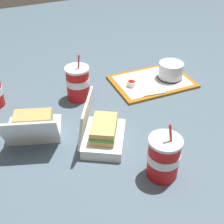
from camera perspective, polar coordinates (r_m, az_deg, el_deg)
name	(u,v)px	position (r m, az deg, el deg)	size (l,w,h in m)	color
ground_plane	(107,116)	(1.28, -0.94, -0.69)	(3.20, 3.20, 0.00)	#4C6070
food_tray	(152,82)	(1.51, 7.34, 5.54)	(0.38, 0.27, 0.01)	#A56619
cake_container	(171,71)	(1.52, 10.67, 7.40)	(0.12, 0.12, 0.08)	black
ketchup_cup	(131,83)	(1.44, 3.57, 5.23)	(0.04, 0.04, 0.02)	white
napkin_stack	(150,89)	(1.43, 7.01, 4.23)	(0.10, 0.10, 0.00)	white
plastic_fork	(130,75)	(1.54, 3.27, 6.82)	(0.11, 0.01, 0.01)	white
clamshell_sandwich_left	(102,133)	(1.12, -1.83, -3.87)	(0.23, 0.24, 0.18)	white
clamshell_sandwich_corner	(34,127)	(1.19, -14.12, -2.63)	(0.25, 0.25, 0.15)	white
soda_cup_right	(78,83)	(1.36, -6.26, 5.37)	(0.10, 0.10, 0.21)	red
soda_cup_back	(164,157)	(1.00, 9.41, -8.15)	(0.11, 0.11, 0.21)	red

